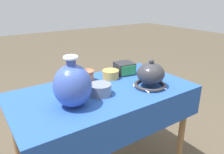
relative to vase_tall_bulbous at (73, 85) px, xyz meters
The scene contains 7 objects.
display_table 0.32m from the vase_tall_bulbous, 17.15° to the left, with size 1.13×0.62×0.72m.
vase_tall_bulbous is the anchor object (origin of this frame).
vase_dome_bell 0.52m from the vase_tall_bulbous, ahead, with size 0.21×0.22×0.19m.
mosaic_tile_box 0.59m from the vase_tall_bulbous, 25.42° to the left, with size 0.15×0.15×0.08m.
pot_squat_ochre 0.46m from the vase_tall_bulbous, 30.35° to the left, with size 0.12×0.12×0.06m, color gold.
cup_wide_terracotta 0.37m from the vase_tall_bulbous, 49.58° to the left, with size 0.09×0.09×0.08m.
pot_squat_slate 0.21m from the vase_tall_bulbous, 11.09° to the left, with size 0.13×0.13×0.07m, color slate.
Camera 1 is at (-0.66, -1.06, 1.28)m, focal length 35.00 mm.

